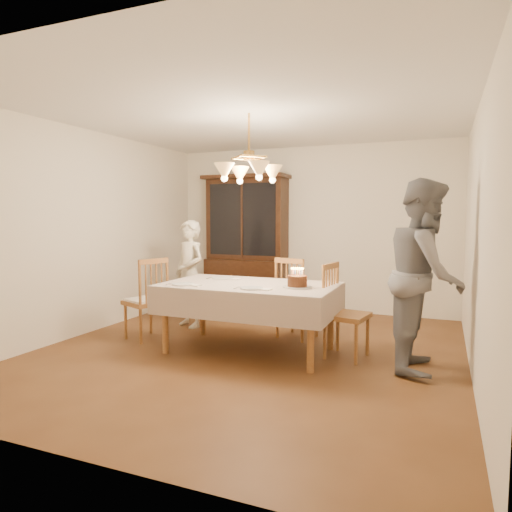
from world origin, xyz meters
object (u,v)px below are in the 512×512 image
at_px(elderly_woman, 190,274).
at_px(birthday_cake, 297,282).
at_px(dining_table, 249,291).
at_px(chair_far_side, 297,302).
at_px(china_hutch, 246,244).

relative_size(elderly_woman, birthday_cake, 4.83).
height_order(dining_table, chair_far_side, chair_far_side).
bearing_deg(chair_far_side, dining_table, -112.60).
bearing_deg(china_hutch, birthday_cake, -55.58).
distance_m(elderly_woman, birthday_cake, 1.95).
xyz_separation_m(dining_table, china_hutch, (-1.01, 2.25, 0.36)).
bearing_deg(china_hutch, elderly_woman, -97.18).
bearing_deg(chair_far_side, china_hutch, 131.58).
distance_m(china_hutch, birthday_cake, 2.81).
xyz_separation_m(chair_far_side, elderly_woman, (-1.52, -0.00, 0.28)).
distance_m(chair_far_side, birthday_cake, 0.93).
height_order(elderly_woman, birthday_cake, elderly_woman).
bearing_deg(chair_far_side, elderly_woman, -179.89).
relative_size(chair_far_side, birthday_cake, 3.33).
relative_size(chair_far_side, elderly_woman, 0.69).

